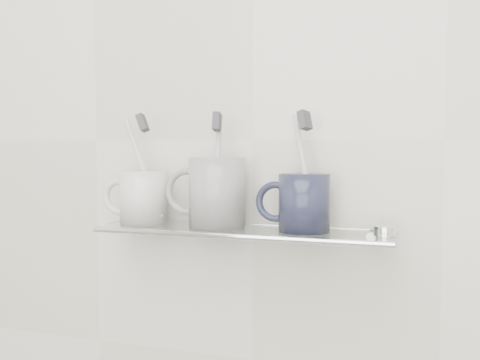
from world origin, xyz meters
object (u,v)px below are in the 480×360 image
at_px(shelf_glass, 242,231).
at_px(mug_left, 143,198).
at_px(mug_right, 304,203).
at_px(mug_center, 217,192).

bearing_deg(shelf_glass, mug_left, 178.48).
xyz_separation_m(shelf_glass, mug_left, (-0.19, 0.00, 0.05)).
bearing_deg(mug_right, mug_center, 174.43).
bearing_deg(mug_left, shelf_glass, 14.44).
distance_m(mug_left, mug_center, 0.14).
distance_m(mug_center, mug_right, 0.15).
height_order(mug_left, mug_center, mug_center).
distance_m(shelf_glass, mug_right, 0.12).
bearing_deg(mug_center, mug_right, 19.38).
height_order(shelf_glass, mug_left, mug_left).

